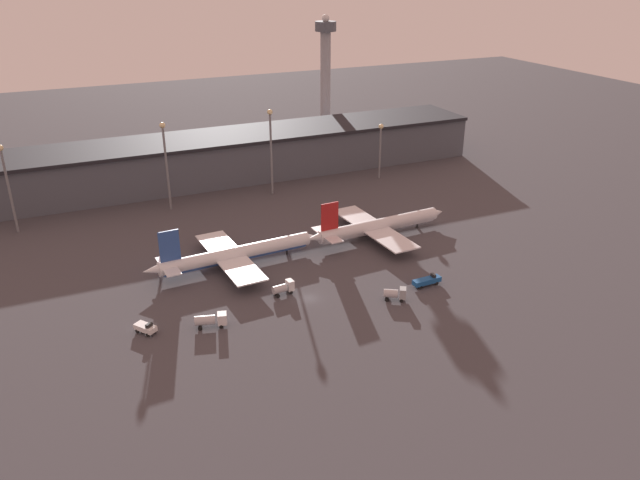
{
  "coord_description": "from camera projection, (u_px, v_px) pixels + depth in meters",
  "views": [
    {
      "loc": [
        -49.93,
        -117.97,
        73.19
      ],
      "look_at": [
        10.62,
        17.29,
        6.0
      ],
      "focal_mm": 35.0,
      "sensor_mm": 36.0,
      "label": 1
    }
  ],
  "objects": [
    {
      "name": "service_vehicle_0",
      "position": [
        284.0,
        288.0,
        148.06
      ],
      "size": [
        5.35,
        2.59,
        3.29
      ],
      "rotation": [
        0.0,
        0.0,
        0.1
      ],
      "color": "white",
      "rests_on": "ground"
    },
    {
      "name": "lamp_post_3",
      "position": [
        380.0,
        143.0,
        221.96
      ],
      "size": [
        1.8,
        1.8,
        19.98
      ],
      "color": "slate",
      "rests_on": "ground"
    },
    {
      "name": "ground",
      "position": [
        309.0,
        298.0,
        146.87
      ],
      "size": [
        600.0,
        600.0,
        0.0
      ],
      "primitive_type": "plane",
      "color": "#423F44"
    },
    {
      "name": "terminal_building",
      "position": [
        205.0,
        159.0,
        221.35
      ],
      "size": [
        205.27,
        26.43,
        15.89
      ],
      "color": "#4C515B",
      "rests_on": "ground"
    },
    {
      "name": "lamp_post_1",
      "position": [
        166.0,
        156.0,
        191.91
      ],
      "size": [
        1.8,
        1.8,
        28.07
      ],
      "color": "slate",
      "rests_on": "ground"
    },
    {
      "name": "lamp_post_0",
      "position": [
        7.0,
        178.0,
        175.67
      ],
      "size": [
        1.8,
        1.8,
        26.25
      ],
      "color": "slate",
      "rests_on": "ground"
    },
    {
      "name": "service_vehicle_2",
      "position": [
        211.0,
        320.0,
        134.85
      ],
      "size": [
        7.23,
        3.95,
        3.11
      ],
      "rotation": [
        0.0,
        0.0,
        -0.26
      ],
      "color": "white",
      "rests_on": "ground"
    },
    {
      "name": "airplane_0",
      "position": [
        235.0,
        254.0,
        161.14
      ],
      "size": [
        48.12,
        33.41,
        13.23
      ],
      "rotation": [
        0.0,
        0.0,
        0.06
      ],
      "color": "white",
      "rests_on": "ground"
    },
    {
      "name": "service_vehicle_4",
      "position": [
        146.0,
        328.0,
        132.87
      ],
      "size": [
        4.65,
        5.29,
        2.68
      ],
      "rotation": [
        0.0,
        0.0,
        -0.96
      ],
      "color": "white",
      "rests_on": "ground"
    },
    {
      "name": "service_vehicle_3",
      "position": [
        395.0,
        294.0,
        145.45
      ],
      "size": [
        5.5,
        4.49,
        3.23
      ],
      "rotation": [
        0.0,
        0.0,
        -0.55
      ],
      "color": "#9EA3A8",
      "rests_on": "ground"
    },
    {
      "name": "lamp_post_2",
      "position": [
        271.0,
        142.0,
        204.56
      ],
      "size": [
        1.8,
        1.8,
        28.89
      ],
      "color": "slate",
      "rests_on": "ground"
    },
    {
      "name": "service_vehicle_1",
      "position": [
        427.0,
        281.0,
        152.13
      ],
      "size": [
        7.5,
        2.41,
        2.75
      ],
      "rotation": [
        0.0,
        0.0,
        0.05
      ],
      "color": "#195199",
      "rests_on": "ground"
    },
    {
      "name": "control_tower",
      "position": [
        325.0,
        68.0,
        269.49
      ],
      "size": [
        9.0,
        9.0,
        51.75
      ],
      "color": "#99999E",
      "rests_on": "ground"
    },
    {
      "name": "airplane_1",
      "position": [
        377.0,
        226.0,
        178.05
      ],
      "size": [
        46.04,
        34.93,
        13.14
      ],
      "rotation": [
        0.0,
        0.0,
        0.06
      ],
      "color": "silver",
      "rests_on": "ground"
    }
  ]
}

